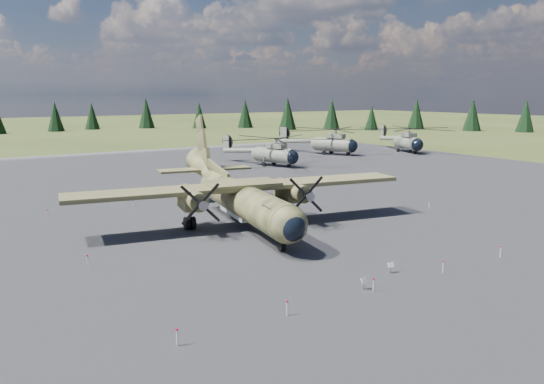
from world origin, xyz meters
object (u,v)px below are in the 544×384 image
helicopter_near (274,146)px  transport_plane (238,192)px  helicopter_mid (333,136)px  helicopter_far (408,135)px

helicopter_near → transport_plane: bearing=-146.0°
helicopter_near → helicopter_mid: (18.20, 7.51, 0.26)m
helicopter_far → helicopter_mid: bearing=-179.3°
helicopter_far → helicopter_near: bearing=-156.5°
helicopter_near → helicopter_mid: bearing=4.6°
helicopter_near → helicopter_far: size_ratio=0.94×
transport_plane → helicopter_mid: 55.54m
transport_plane → helicopter_mid: bearing=52.3°
transport_plane → helicopter_far: size_ratio=1.21×
transport_plane → helicopter_near: transport_plane is taller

